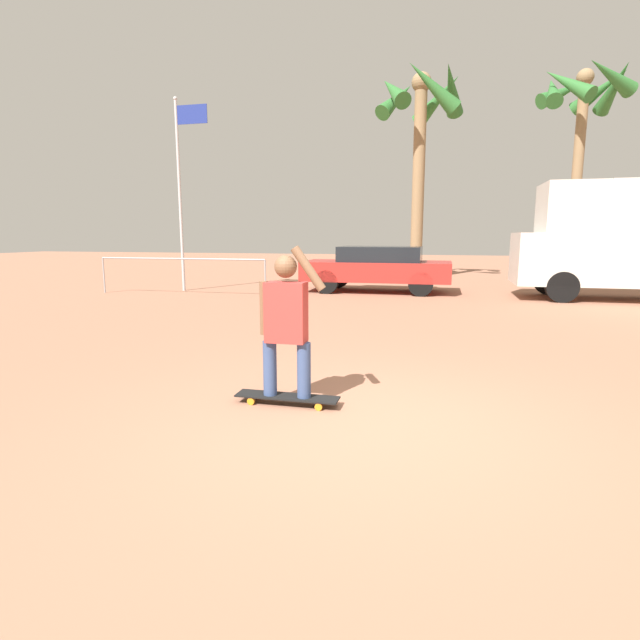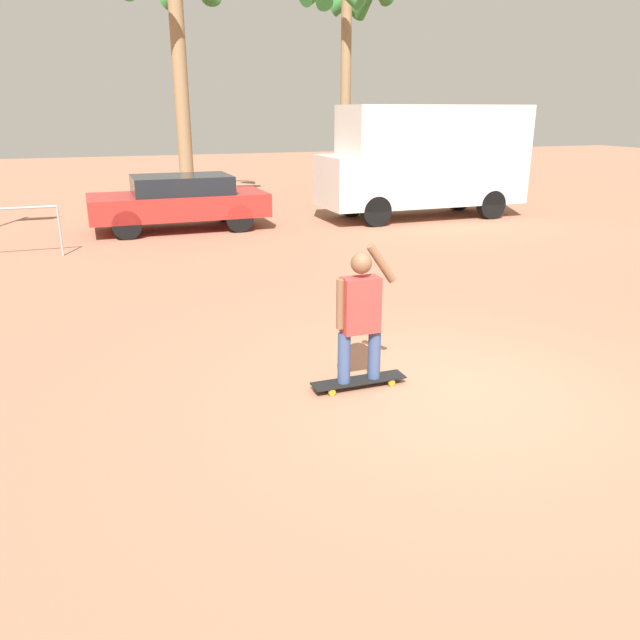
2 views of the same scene
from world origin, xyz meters
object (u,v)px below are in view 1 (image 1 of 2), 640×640
Objects in this scene: skateboard at (287,397)px; palm_tree_near_van at (583,105)px; parked_car_red at (378,267)px; flagpole at (182,181)px; camper_van at (640,237)px; palm_tree_center_background at (421,115)px; person_skateboarder at (286,318)px.

palm_tree_near_van is (5.95, 14.86, 6.03)m from skateboard.
parked_car_red is 0.77× the size of flagpole.
camper_van is 12.90m from flagpole.
palm_tree_center_background is (0.94, 4.55, 5.34)m from parked_car_red.
palm_tree_center_background reaches higher than person_skateboarder.
person_skateboarder is at bearing 180.00° from skateboard.
palm_tree_center_background is 1.35× the size of flagpole.
palm_tree_center_background reaches higher than parked_car_red.
flagpole is at bearing -169.43° from parked_car_red.
camper_van is at bearing 2.97° from flagpole.
palm_tree_near_van is 5.42m from palm_tree_center_background.
flagpole is at bearing 123.57° from skateboard.
palm_tree_center_background is (-5.98, 4.98, 4.43)m from camper_van.
palm_tree_center_background reaches higher than camper_van.
palm_tree_center_background reaches higher than flagpole.
skateboard is 0.14× the size of palm_tree_center_background.
palm_tree_center_background reaches higher than palm_tree_near_van.
palm_tree_center_background is at bearing 140.20° from camper_van.
camper_van is at bearing 57.25° from skateboard.
skateboard is 16.26m from palm_tree_center_background.
person_skateboarder is 10.55m from parked_car_red.
person_skateboarder is 15.97m from palm_tree_center_background.
skateboard is 12.13m from camper_van.
camper_van is at bearing 57.24° from person_skateboarder.
camper_van is (6.50, 10.11, 1.59)m from skateboard.
skateboard is 0.15× the size of palm_tree_near_van.
person_skateboarder is at bearing -92.00° from palm_tree_center_background.
flagpole is (-6.27, 9.45, 2.44)m from person_skateboarder.
palm_tree_center_background is at bearing 78.39° from parked_car_red.
person_skateboarder reaches higher than parked_car_red.
palm_tree_near_van is 13.64m from flagpole.
person_skateboarder is (-0.00, 0.00, 0.83)m from skateboard.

